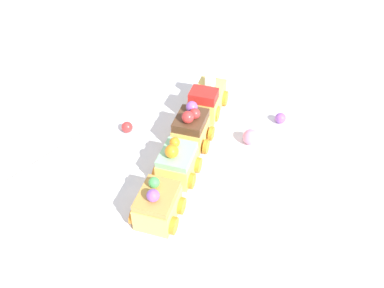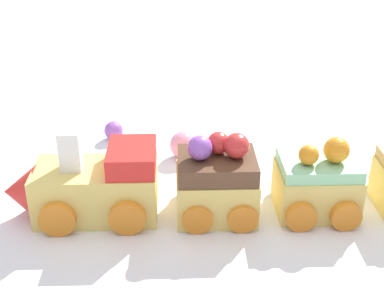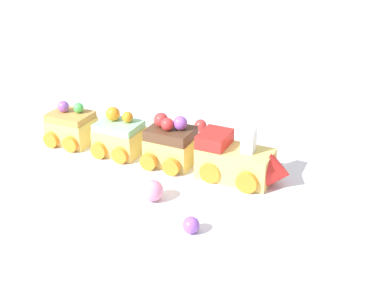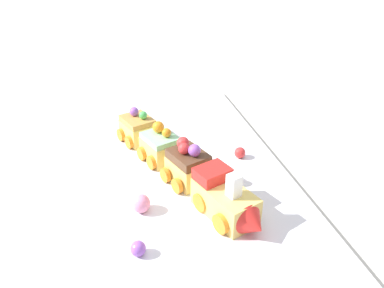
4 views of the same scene
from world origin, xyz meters
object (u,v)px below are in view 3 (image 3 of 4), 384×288
(cake_train_locomotive, at_px, (241,163))
(gumball_red, at_px, (200,126))
(cake_car_caramel, at_px, (71,128))
(cake_car_mint, at_px, (119,137))
(gumball_purple, at_px, (191,225))
(cake_car_chocolate, at_px, (169,145))
(gumball_pink, at_px, (153,191))

(cake_train_locomotive, xyz_separation_m, gumball_red, (-0.15, 0.07, -0.02))
(cake_train_locomotive, xyz_separation_m, cake_car_caramel, (-0.26, -0.10, -0.00))
(cake_car_mint, xyz_separation_m, gumball_red, (0.03, 0.14, -0.02))
(gumball_purple, bearing_deg, gumball_red, 133.23)
(cake_car_chocolate, xyz_separation_m, gumball_red, (-0.05, 0.11, -0.02))
(cake_car_caramel, bearing_deg, cake_train_locomotive, -0.03)
(cake_car_mint, distance_m, gumball_pink, 0.15)
(cake_train_locomotive, bearing_deg, gumball_red, 133.16)
(cake_car_mint, bearing_deg, cake_train_locomotive, -0.11)
(gumball_purple, height_order, gumball_pink, gumball_pink)
(cake_car_chocolate, bearing_deg, cake_car_caramel, -179.96)
(cake_car_mint, distance_m, cake_car_caramel, 0.09)
(cake_car_mint, relative_size, gumball_pink, 2.97)
(gumball_red, xyz_separation_m, gumball_pink, (0.11, -0.19, 0.00))
(cake_car_chocolate, distance_m, cake_car_mint, 0.08)
(cake_car_caramel, height_order, gumball_red, cake_car_caramel)
(cake_car_mint, bearing_deg, gumball_purple, -37.48)
(cake_car_mint, bearing_deg, gumball_pink, -41.66)
(cake_train_locomotive, relative_size, gumball_purple, 6.64)
(gumball_purple, distance_m, gumball_red, 0.28)
(gumball_purple, bearing_deg, cake_car_mint, 163.64)
(cake_train_locomotive, bearing_deg, gumball_pink, -130.08)
(gumball_red, bearing_deg, cake_car_mint, -101.39)
(cake_train_locomotive, height_order, gumball_purple, cake_train_locomotive)
(gumball_red, bearing_deg, cake_car_chocolate, -66.22)
(cake_car_caramel, distance_m, gumball_red, 0.20)
(cake_car_chocolate, relative_size, gumball_purple, 4.08)
(cake_train_locomotive, bearing_deg, gumball_purple, -93.10)
(gumball_purple, distance_m, gumball_pink, 0.09)
(cake_train_locomotive, height_order, gumball_red, cake_train_locomotive)
(cake_train_locomotive, relative_size, cake_car_mint, 1.63)
(cake_train_locomotive, bearing_deg, cake_car_caramel, 179.97)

